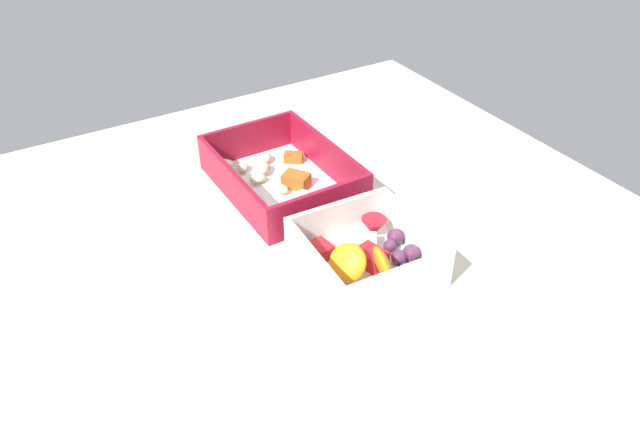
# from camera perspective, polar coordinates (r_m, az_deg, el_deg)

# --- Properties ---
(table_surface) EXTENTS (0.80, 0.80, 0.02)m
(table_surface) POSITION_cam_1_polar(r_m,az_deg,el_deg) (0.73, -0.04, -2.83)
(table_surface) COLOR beige
(table_surface) RESTS_ON ground
(pasta_container) EXTENTS (0.20, 0.15, 0.06)m
(pasta_container) POSITION_cam_1_polar(r_m,az_deg,el_deg) (0.79, -3.64, 3.11)
(pasta_container) COLOR white
(pasta_container) RESTS_ON table_surface
(fruit_bowl) EXTENTS (0.14, 0.14, 0.06)m
(fruit_bowl) POSITION_cam_1_polar(r_m,az_deg,el_deg) (0.67, 4.54, -3.95)
(fruit_bowl) COLOR white
(fruit_bowl) RESTS_ON table_surface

